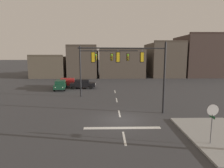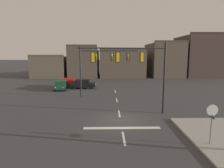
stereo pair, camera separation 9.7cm
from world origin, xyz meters
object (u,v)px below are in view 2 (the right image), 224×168
at_px(signal_mast_far_side, 98,62).
at_px(car_lot_farside, 69,82).
at_px(car_lot_nearside, 61,85).
at_px(signal_mast_near_side, 138,64).
at_px(car_lot_middle, 83,84).
at_px(stop_sign, 212,115).

height_order(signal_mast_far_side, car_lot_farside, signal_mast_far_side).
bearing_deg(car_lot_nearside, signal_mast_far_side, -40.80).
xyz_separation_m(signal_mast_near_side, car_lot_middle, (-7.47, 15.37, -4.21)).
distance_m(stop_sign, car_lot_farside, 28.10).
height_order(stop_sign, car_lot_nearside, stop_sign).
bearing_deg(signal_mast_far_side, stop_sign, -62.01).
relative_size(signal_mast_near_side, car_lot_nearside, 1.88).
xyz_separation_m(stop_sign, car_lot_middle, (-11.33, 22.40, -1.29)).
distance_m(car_lot_nearside, car_lot_farside, 2.99).
bearing_deg(stop_sign, signal_mast_far_side, 117.99).
height_order(car_lot_nearside, car_lot_middle, same).
relative_size(signal_mast_far_side, stop_sign, 2.87).
height_order(signal_mast_near_side, signal_mast_far_side, signal_mast_near_side).
height_order(signal_mast_far_side, stop_sign, signal_mast_far_side).
bearing_deg(signal_mast_near_side, car_lot_nearside, 128.07).
relative_size(signal_mast_near_side, car_lot_middle, 1.92).
xyz_separation_m(stop_sign, car_lot_nearside, (-15.04, 21.30, -1.29)).
distance_m(signal_mast_near_side, car_lot_farside, 20.50).
xyz_separation_m(signal_mast_near_side, car_lot_farside, (-10.40, 17.15, -4.21)).
xyz_separation_m(signal_mast_far_side, car_lot_middle, (-3.16, 7.03, -4.13)).
bearing_deg(signal_mast_far_side, car_lot_farside, 124.64).
xyz_separation_m(signal_mast_near_side, stop_sign, (3.86, -7.03, -2.93)).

